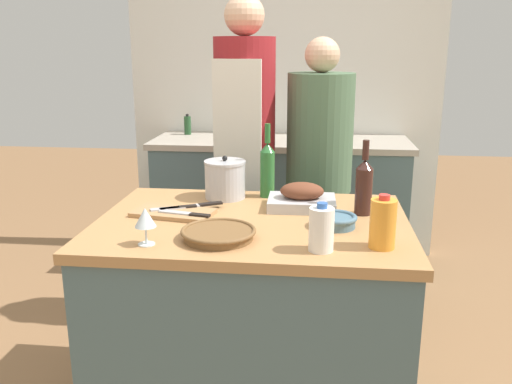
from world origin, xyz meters
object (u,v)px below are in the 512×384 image
condiment_bottle_tall (266,129)px  wine_bottle_dark (267,168)px  wicker_basket (218,233)px  milk_jug (321,229)px  knife_chef (194,206)px  roasting_pan (302,198)px  knife_paring (175,208)px  cutting_board (173,213)px  wine_glass_left (145,218)px  person_cook_aproned (245,148)px  stock_pot (225,179)px  condiment_bottle_short (188,125)px  knife_bread (186,214)px  person_cook_guest (319,171)px  wine_bottle_green (364,185)px  juice_jug (383,223)px  mixing_bowl (335,220)px

condiment_bottle_tall → wine_bottle_dark: bearing=-84.5°
condiment_bottle_tall → wicker_basket: bearing=-90.3°
milk_jug → knife_chef: size_ratio=0.67×
roasting_pan → knife_paring: bearing=-166.6°
roasting_pan → knife_paring: (-0.52, -0.12, -0.02)m
cutting_board → milk_jug: size_ratio=2.06×
wine_glass_left → condiment_bottle_tall: (0.25, 1.83, 0.04)m
milk_jug → person_cook_aproned: 1.23m
milk_jug → knife_chef: (-0.53, 0.40, -0.06)m
person_cook_aproned → knife_paring: bearing=-95.8°
stock_pot → condiment_bottle_short: bearing=109.5°
cutting_board → stock_pot: (0.17, 0.28, 0.08)m
milk_jug → condiment_bottle_short: 2.32m
knife_bread → person_cook_guest: size_ratio=0.14×
milk_jug → wine_glass_left: (-0.60, -0.01, 0.02)m
knife_chef → condiment_bottle_tall: condiment_bottle_tall is taller
wine_glass_left → knife_paring: wine_glass_left is taller
cutting_board → knife_paring: (0.00, 0.03, 0.01)m
roasting_pan → wine_bottle_green: wine_bottle_green is taller
knife_chef → person_cook_aproned: bearing=81.2°
wine_glass_left → knife_chef: bearing=79.8°
roasting_pan → milk_jug: bearing=-80.8°
wicker_basket → condiment_bottle_short: bearing=106.3°
wine_bottle_dark → wine_bottle_green: bearing=-28.5°
knife_bread → condiment_bottle_short: 1.87m
juice_jug → person_cook_guest: 1.20m
wicker_basket → condiment_bottle_tall: (0.01, 1.75, 0.12)m
cutting_board → juice_jug: juice_jug is taller
wicker_basket → wine_glass_left: bearing=-160.4°
knife_bread → knife_paring: bearing=129.9°
juice_jug → person_cook_guest: size_ratio=0.12×
person_cook_guest → wicker_basket: bearing=-85.3°
cutting_board → wicker_basket: bearing=-48.0°
mixing_bowl → condiment_bottle_tall: bearing=104.7°
mixing_bowl → knife_chef: bearing=165.7°
milk_jug → wine_glass_left: size_ratio=1.26×
wicker_basket → milk_jug: bearing=-11.4°
milk_jug → wine_bottle_dark: (-0.24, 0.66, 0.06)m
cutting_board → condiment_bottle_short: (-0.36, 1.77, 0.10)m
mixing_bowl → person_cook_guest: person_cook_guest is taller
wine_bottle_dark → knife_paring: (-0.36, -0.29, -0.11)m
wicker_basket → condiment_bottle_tall: bearing=89.7°
stock_pot → person_cook_aproned: bearing=88.0°
stock_pot → person_cook_guest: size_ratio=0.12×
condiment_bottle_short → person_cook_guest: person_cook_guest is taller
knife_chef → cutting_board: bearing=-135.3°
mixing_bowl → person_cook_guest: size_ratio=0.10×
mixing_bowl → wine_bottle_green: wine_bottle_green is taller
juice_jug → person_cook_guest: person_cook_guest is taller
wicker_basket → condiment_bottle_tall: size_ratio=1.35×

